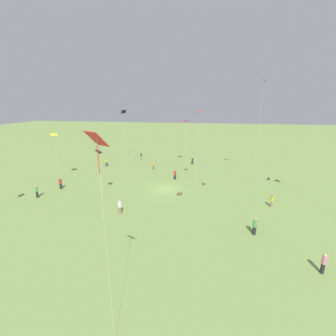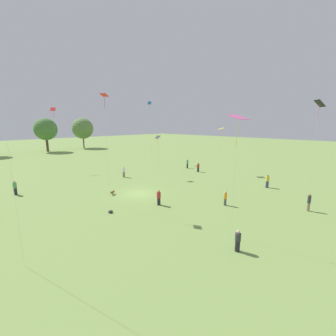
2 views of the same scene
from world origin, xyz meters
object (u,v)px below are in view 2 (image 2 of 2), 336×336
at_px(person_8, 159,198).
at_px(dog_0, 112,192).
at_px(kite_1, 150,106).
at_px(kite_7, 221,130).
at_px(kite_6, 238,120).
at_px(person_3, 267,181).
at_px(person_2, 187,164).
at_px(picnic_bag_0, 111,212).
at_px(person_7, 225,198).
at_px(person_9, 124,172).
at_px(kite_2, 53,112).
at_px(person_1, 309,202).
at_px(person_0, 238,241).
at_px(kite_5, 319,107).
at_px(person_6, 198,167).
at_px(kite_0, 158,139).
at_px(person_10, 15,188).
at_px(kite_8, 105,102).

relative_size(person_8, dog_0, 2.18).
distance_m(person_8, dog_0, 7.12).
relative_size(kite_1, kite_7, 1.68).
bearing_deg(kite_6, person_3, 64.04).
distance_m(person_2, picnic_bag_0, 24.98).
xyz_separation_m(person_7, person_9, (-0.33, 19.08, 0.09)).
height_order(kite_2, picnic_bag_0, kite_2).
xyz_separation_m(person_1, person_9, (-4.95, 26.08, -0.05)).
height_order(person_0, kite_5, kite_5).
xyz_separation_m(person_8, kite_6, (-0.84, -9.36, 8.32)).
bearing_deg(person_7, person_3, -151.28).
bearing_deg(kite_7, person_7, 32.24).
bearing_deg(person_6, kite_7, 118.61).
bearing_deg(person_1, kite_7, -169.17).
xyz_separation_m(kite_0, dog_0, (-10.61, -2.88, -6.14)).
height_order(person_1, kite_7, kite_7).
relative_size(kite_0, kite_7, 0.85).
distance_m(person_0, person_7, 9.20).
xyz_separation_m(person_0, kite_0, (11.28, 20.49, 5.68)).
bearing_deg(kite_7, person_8, 10.71).
distance_m(kite_0, kite_5, 22.02).
height_order(person_2, person_3, person_2).
distance_m(person_10, kite_8, 16.84).
distance_m(person_3, person_10, 33.58).
bearing_deg(dog_0, person_9, -76.39).
height_order(person_1, dog_0, person_1).
height_order(person_2, kite_7, kite_7).
bearing_deg(person_7, kite_7, -114.14).
bearing_deg(person_2, person_1, -69.11).
distance_m(person_3, person_7, 10.37).
distance_m(person_0, person_6, 26.53).
xyz_separation_m(kite_6, dog_0, (-0.84, 16.26, -8.84)).
relative_size(person_1, kite_5, 0.16).
distance_m(person_2, person_6, 3.82).
bearing_deg(person_2, person_6, -67.52).
height_order(person_2, kite_6, kite_6).
bearing_deg(picnic_bag_0, kite_8, 60.39).
relative_size(person_0, person_6, 0.94).
bearing_deg(person_3, person_10, 14.78).
bearing_deg(kite_5, kite_0, 102.82).
relative_size(person_7, person_8, 0.94).
bearing_deg(kite_7, kite_6, 32.31).
relative_size(kite_1, kite_2, 1.16).
height_order(kite_0, kite_5, kite_5).
relative_size(person_1, kite_6, 0.20).
bearing_deg(kite_1, person_10, 93.21).
xyz_separation_m(person_0, person_7, (7.44, 5.41, 0.03)).
height_order(person_0, kite_8, kite_8).
bearing_deg(person_6, person_10, -23.98).
bearing_deg(person_7, kite_1, -83.53).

